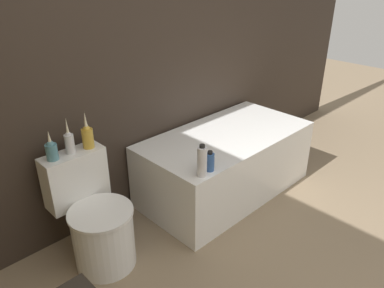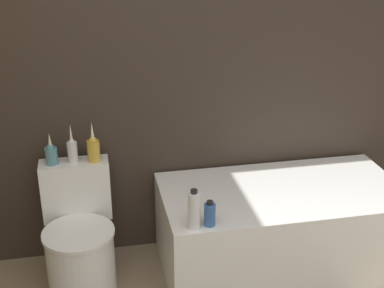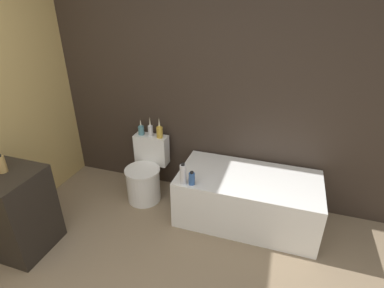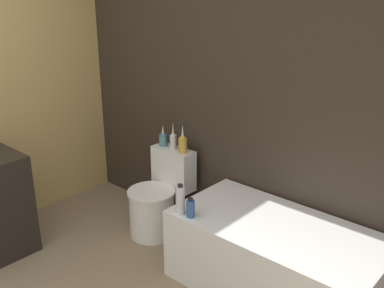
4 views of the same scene
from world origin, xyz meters
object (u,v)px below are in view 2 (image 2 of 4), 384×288
vase_gold (51,153)px  shampoo_bottle_tall (194,210)px  vase_silver (72,149)px  shampoo_bottle_short (210,214)px  toilet (80,242)px  bathtub (280,227)px  vase_bronze (93,148)px

vase_gold → shampoo_bottle_tall: vase_gold is taller
vase_gold → vase_silver: bearing=1.2°
vase_gold → shampoo_bottle_short: vase_gold is taller
toilet → vase_silver: bearing=90.0°
shampoo_bottle_tall → bathtub: bearing=27.2°
bathtub → vase_bronze: 1.26m
bathtub → vase_gold: size_ratio=7.54×
vase_silver → shampoo_bottle_short: (0.70, -0.56, -0.20)m
vase_bronze → toilet: bearing=-122.1°
shampoo_bottle_tall → vase_silver: bearing=137.1°
vase_bronze → shampoo_bottle_tall: (0.49, -0.56, -0.16)m
toilet → vase_bronze: (0.12, 0.20, 0.51)m
vase_bronze → shampoo_bottle_short: (0.58, -0.55, -0.20)m
vase_silver → shampoo_bottle_tall: size_ratio=1.05×
bathtub → vase_silver: size_ratio=6.11×
bathtub → vase_silver: bearing=168.4°
vase_gold → shampoo_bottle_tall: 0.94m
vase_silver → shampoo_bottle_short: 0.92m
vase_silver → shampoo_bottle_short: size_ratio=1.65×
vase_gold → shampoo_bottle_short: bearing=-34.0°
bathtub → shampoo_bottle_short: size_ratio=10.06×
toilet → vase_silver: vase_silver is taller
vase_gold → vase_bronze: bearing=-1.8°
toilet → vase_bronze: size_ratio=2.94×
vase_gold → vase_silver: (0.12, 0.00, 0.01)m
vase_silver → vase_bronze: bearing=-4.8°
vase_gold → shampoo_bottle_tall: size_ratio=0.85×
shampoo_bottle_short → vase_silver: bearing=141.5°
vase_silver → shampoo_bottle_tall: 0.85m
vase_silver → vase_bronze: 0.12m
vase_silver → shampoo_bottle_short: bearing=-38.5°
bathtub → vase_bronze: vase_bronze is taller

